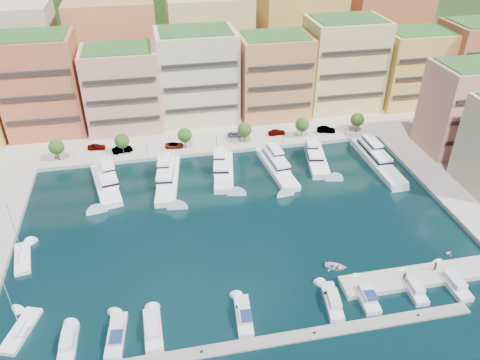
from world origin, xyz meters
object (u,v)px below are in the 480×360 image
Objects in this scene: yacht_5 at (316,157)px; tender_0 at (336,266)px; lamppost_3 at (283,133)px; yacht_1 at (106,182)px; tree_5 at (357,120)px; car_5 at (326,130)px; lamppost_4 at (347,127)px; cruiser_7 at (366,296)px; tree_3 at (245,130)px; cruiser_6 at (332,302)px; sailboat_1 at (23,259)px; car_1 at (122,149)px; car_3 at (236,134)px; tree_0 at (56,147)px; cruiser_4 at (244,316)px; lamppost_1 at (146,146)px; yacht_4 at (276,166)px; sailboat_0 at (21,331)px; tree_1 at (122,141)px; tree_4 at (302,125)px; yacht_6 at (376,158)px; tree_2 at (185,135)px; lamppost_0 at (73,153)px; cruiser_9 at (453,283)px; person_0 at (405,276)px; cruiser_8 at (414,289)px; lamppost_2 at (216,140)px; cruiser_0 at (68,343)px; cruiser_1 at (116,336)px; car_0 at (96,147)px; cruiser_2 at (153,330)px; person_1 at (435,266)px; car_4 at (277,132)px; tender_3 at (449,253)px; yacht_3 at (223,168)px; car_2 at (174,145)px; yacht_2 at (168,177)px.

yacht_5 reaches higher than tender_0.
yacht_1 reaches higher than lamppost_3.
tree_5 is 1.11× the size of car_5.
cruiser_7 is (-18.81, -55.80, -3.26)m from lamppost_4.
cruiser_6 is (3.04, -58.09, -4.20)m from tree_3.
lamppost_3 is 0.32× the size of sailboat_1.
car_1 is at bearing 107.42° from car_5.
tree_0 is at bearing 98.56° from car_3.
tree_0 reaches higher than cruiser_4.
yacht_4 is at bearing -20.28° from lamppost_1.
car_5 is (71.37, 55.31, 1.53)m from sailboat_0.
sailboat_0 is at bearing 145.31° from car_3.
car_3 is (-29.61, 6.10, -2.14)m from lamppost_4.
tree_4 is (48.00, 0.00, 0.00)m from tree_1.
yacht_1 and yacht_6 have the same top height.
yacht_1 is at bearing -133.05° from lamppost_1.
tree_2 is 1.42× the size of tender_0.
lamppost_0 is 34.72m from sailboat_1.
car_5 is (39.65, 1.30, -2.90)m from tree_2.
cruiser_7 is 0.61× the size of sailboat_0.
cruiser_9 is 82.75m from car_1.
car_1 is (18.29, 37.11, 1.54)m from sailboat_1.
person_0 is (-10.81, -53.79, -1.95)m from lamppost_4.
tree_1 is 81.97m from cruiser_9.
tree_1 reaches higher than cruiser_8.
sailboat_1 is (-42.62, -33.90, -3.51)m from lamppost_2.
cruiser_0 is 0.80× the size of cruiser_1.
sailboat_1 reaches higher than lamppost_0.
car_0 is (1.01, 61.93, 1.23)m from cruiser_0.
tree_4 is (16.00, 0.00, 0.00)m from tree_3.
cruiser_7 is 63.69m from sailboat_1.
tree_0 is 22.14m from lamppost_1.
tree_5 is at bearing 44.52° from cruiser_2.
yacht_1 is 56.58m from tender_0.
person_1 is (20.73, 3.23, 1.37)m from cruiser_6.
lamppost_4 is at bearing -105.09° from car_4.
yacht_4 is at bearing 44.48° from cruiser_0.
yacht_5 is at bearing -99.79° from car_0.
tender_0 is at bearing 73.54° from tender_3.
yacht_3 is 3.83× the size of car_4.
car_2 is at bearing 115.45° from cruiser_7.
cruiser_4 is at bearing -150.50° from car_0.
yacht_2 reaches higher than lamppost_4.
yacht_1 is at bearing 45.60° from tender_3.
car_2 is at bearing 162.19° from yacht_6.
car_0 reaches higher than tender_3.
tree_3 is at bearing 65.02° from cruiser_2.
person_1 is at bearing -98.53° from tree_5.
yacht_6 is at bearing -9.76° from lamppost_0.
tree_0 is at bearing 180.00° from tree_5.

